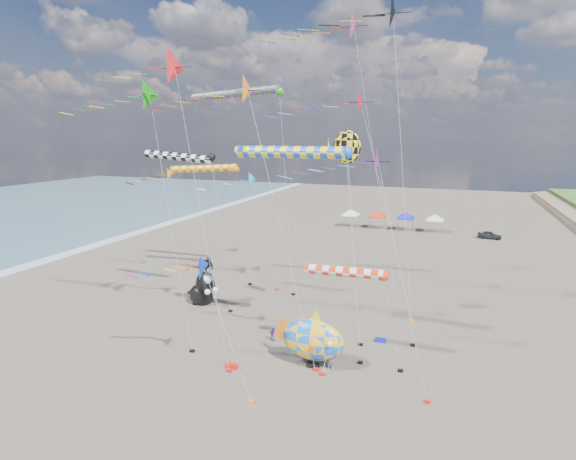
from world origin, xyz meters
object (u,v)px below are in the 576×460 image
(fish_inflatable, at_px, (312,339))
(child_green, at_px, (310,355))
(child_blue, at_px, (273,334))
(person_adult, at_px, (331,359))
(cat_inflatable, at_px, (203,280))
(parked_car, at_px, (490,235))

(fish_inflatable, height_order, child_green, fish_inflatable)
(child_blue, bearing_deg, person_adult, -66.47)
(person_adult, relative_size, child_blue, 1.35)
(fish_inflatable, height_order, person_adult, fish_inflatable)
(fish_inflatable, bearing_deg, child_green, 120.81)
(cat_inflatable, distance_m, fish_inflatable, 16.27)
(child_green, bearing_deg, parked_car, 92.86)
(person_adult, xyz_separation_m, child_green, (-1.73, 0.47, -0.20))
(cat_inflatable, bearing_deg, child_green, -4.34)
(fish_inflatable, xyz_separation_m, person_adult, (1.39, 0.10, -1.34))
(fish_inflatable, relative_size, parked_car, 1.70)
(person_adult, xyz_separation_m, parked_car, (13.78, 50.21, -0.16))
(person_adult, bearing_deg, parked_car, 57.78)
(cat_inflatable, relative_size, child_green, 4.37)
(fish_inflatable, bearing_deg, person_adult, 4.22)
(child_green, distance_m, parked_car, 52.11)
(child_blue, bearing_deg, fish_inflatable, -74.25)
(fish_inflatable, bearing_deg, cat_inflatable, 149.50)
(fish_inflatable, relative_size, child_green, 5.34)
(parked_car, bearing_deg, child_green, 172.14)
(person_adult, distance_m, child_blue, 6.36)
(parked_car, bearing_deg, person_adult, 174.11)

